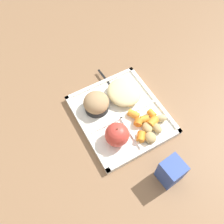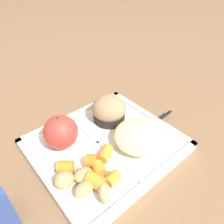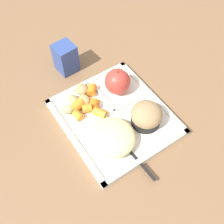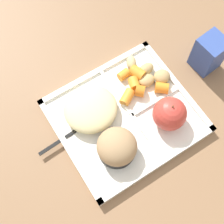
{
  "view_description": "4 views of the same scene",
  "coord_description": "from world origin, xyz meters",
  "views": [
    {
      "loc": [
        -0.34,
        0.23,
        0.71
      ],
      "look_at": [
        0.0,
        0.03,
        0.05
      ],
      "focal_mm": 39.28,
      "sensor_mm": 36.0,
      "label": 1
    },
    {
      "loc": [
        -0.2,
        -0.26,
        0.36
      ],
      "look_at": [
        0.04,
        0.02,
        0.07
      ],
      "focal_mm": 34.01,
      "sensor_mm": 36.0,
      "label": 2
    },
    {
      "loc": [
        0.35,
        -0.24,
        0.64
      ],
      "look_at": [
        0.01,
        -0.02,
        0.06
      ],
      "focal_mm": 44.58,
      "sensor_mm": 36.0,
      "label": 3
    },
    {
      "loc": [
        0.16,
        0.2,
        0.67
      ],
      "look_at": [
        0.03,
        -0.0,
        0.08
      ],
      "focal_mm": 50.46,
      "sensor_mm": 36.0,
      "label": 4
    }
  ],
  "objects": [
    {
      "name": "ground",
      "position": [
        0.0,
        0.0,
        0.0
      ],
      "size": [
        6.0,
        6.0,
        0.0
      ],
      "primitive_type": "plane",
      "color": "#846042"
    },
    {
      "name": "lunch_tray",
      "position": [
        -0.0,
        0.0,
        0.01
      ],
      "size": [
        0.3,
        0.27,
        0.02
      ],
      "color": "white",
      "rests_on": "ground"
    },
    {
      "name": "green_apple",
      "position": [
        -0.07,
        0.06,
        0.05
      ],
      "size": [
        0.07,
        0.07,
        0.08
      ],
      "color": "#C63D33",
      "rests_on": "lunch_tray"
    },
    {
      "name": "bran_muffin",
      "position": [
        0.06,
        0.06,
        0.04
      ],
      "size": [
        0.08,
        0.08,
        0.06
      ],
      "color": "black",
      "rests_on": "lunch_tray"
    },
    {
      "name": "carrot_slice_center",
      "position": [
        -0.05,
        -0.08,
        0.02
      ],
      "size": [
        0.03,
        0.02,
        0.02
      ],
      "primitive_type": "cylinder",
      "rotation": [
        0.0,
        1.57,
        3.27
      ],
      "color": "orange",
      "rests_on": "lunch_tray"
    },
    {
      "name": "carrot_slice_edge",
      "position": [
        -0.08,
        -0.07,
        0.03
      ],
      "size": [
        0.04,
        0.04,
        0.03
      ],
      "primitive_type": "cylinder",
      "rotation": [
        0.0,
        1.57,
        1.91
      ],
      "color": "orange",
      "rests_on": "lunch_tray"
    },
    {
      "name": "carrot_slice_back",
      "position": [
        -0.06,
        -0.03,
        0.03
      ],
      "size": [
        0.03,
        0.03,
        0.03
      ],
      "primitive_type": "cylinder",
      "rotation": [
        0.0,
        1.57,
        5.49
      ],
      "color": "orange",
      "rests_on": "lunch_tray"
    },
    {
      "name": "carrot_slice_near_corner",
      "position": [
        -0.06,
        -0.05,
        0.03
      ],
      "size": [
        0.03,
        0.03,
        0.02
      ],
      "primitive_type": "cylinder",
      "rotation": [
        0.0,
        1.57,
        4.41
      ],
      "color": "orange",
      "rests_on": "lunch_tray"
    },
    {
      "name": "carrot_slice_small",
      "position": [
        -0.11,
        -0.01,
        0.03
      ],
      "size": [
        0.04,
        0.04,
        0.02
      ],
      "primitive_type": "cylinder",
      "rotation": [
        0.0,
        1.57,
        2.43
      ],
      "color": "orange",
      "rests_on": "lunch_tray"
    },
    {
      "name": "carrot_slice_diagonal",
      "position": [
        -0.03,
        -0.03,
        0.03
      ],
      "size": [
        0.04,
        0.04,
        0.02
      ],
      "primitive_type": "cylinder",
      "rotation": [
        0.0,
        1.57,
        0.52
      ],
      "color": "orange",
      "rests_on": "lunch_tray"
    },
    {
      "name": "potato_chunk_small",
      "position": [
        -0.1,
        -0.07,
        0.03
      ],
      "size": [
        0.04,
        0.03,
        0.02
      ],
      "primitive_type": "ellipsoid",
      "rotation": [
        0.0,
        0.0,
        0.03
      ],
      "color": "tan",
      "rests_on": "lunch_tray"
    },
    {
      "name": "potato_chunk_browned",
      "position": [
        -0.08,
        -0.1,
        0.03
      ],
      "size": [
        0.04,
        0.04,
        0.03
      ],
      "primitive_type": "ellipsoid",
      "rotation": [
        0.0,
        0.0,
        4.24
      ],
      "color": "tan",
      "rests_on": "lunch_tray"
    },
    {
      "name": "potato_chunk_corner",
      "position": [
        -0.09,
        -0.04,
        0.03
      ],
      "size": [
        0.04,
        0.03,
        0.02
      ],
      "primitive_type": "ellipsoid",
      "rotation": [
        0.0,
        0.0,
        3.05
      ],
      "color": "tan",
      "rests_on": "lunch_tray"
    },
    {
      "name": "potato_chunk_golden",
      "position": [
        -0.12,
        -0.03,
        0.03
      ],
      "size": [
        0.04,
        0.04,
        0.03
      ],
      "primitive_type": "ellipsoid",
      "rotation": [
        0.0,
        0.0,
        6.06
      ],
      "color": "tan",
      "rests_on": "lunch_tray"
    },
    {
      "name": "egg_noodle_pile",
      "position": [
        0.06,
        -0.05,
        0.04
      ],
      "size": [
        0.12,
        0.11,
        0.04
      ],
      "primitive_type": "ellipsoid",
      "color": "beige",
      "rests_on": "lunch_tray"
    },
    {
      "name": "meatball_back",
      "position": [
        0.07,
        -0.06,
        0.03
      ],
      "size": [
        0.03,
        0.03,
        0.03
      ],
      "primitive_type": "sphere",
      "color": "brown",
      "rests_on": "lunch_tray"
    },
    {
      "name": "meatball_center",
      "position": [
        0.07,
        -0.06,
        0.03
      ],
      "size": [
        0.03,
        0.03,
        0.03
      ],
      "primitive_type": "sphere",
      "color": "#755B4C",
      "rests_on": "lunch_tray"
    },
    {
      "name": "meatball_side",
      "position": [
        0.06,
        -0.05,
        0.03
      ],
      "size": [
        0.03,
        0.03,
        0.03
      ],
      "primitive_type": "sphere",
      "color": "brown",
      "rests_on": "lunch_tray"
    },
    {
      "name": "meatball_front",
      "position": [
        0.06,
        -0.01,
        0.03
      ],
      "size": [
        0.04,
        0.04,
        0.04
      ],
      "primitive_type": "sphere",
      "color": "brown",
      "rests_on": "lunch_tray"
    },
    {
      "name": "plastic_fork",
      "position": [
        0.11,
        -0.03,
        0.02
      ],
      "size": [
        0.16,
        0.02,
        0.0
      ],
      "color": "black",
      "rests_on": "lunch_tray"
    },
    {
      "name": "milk_carton",
      "position": [
        -0.24,
        -0.02,
        0.05
      ],
      "size": [
        0.06,
        0.06,
        0.09
      ],
      "primitive_type": "cube",
      "rotation": [
        0.0,
        0.0,
        0.1
      ],
      "color": "#334C99",
      "rests_on": "ground"
    }
  ]
}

